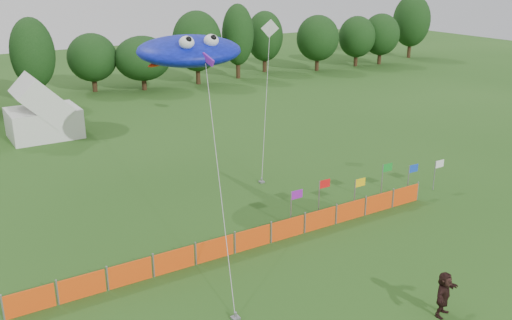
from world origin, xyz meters
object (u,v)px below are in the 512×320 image
spectator_f (444,294)px  stingray_kite (187,50)px  tent_right (43,114)px  barrier_fence (253,238)px

spectator_f → stingray_kite: 19.15m
spectator_f → stingray_kite: size_ratio=0.09×
tent_right → spectator_f: (7.37, -32.49, -0.95)m
tent_right → stingray_kite: (5.35, -14.85, 6.21)m
tent_right → barrier_fence: 24.44m
tent_right → barrier_fence: (4.07, -24.07, -1.36)m
barrier_fence → spectator_f: spectator_f is taller
spectator_f → stingray_kite: (-2.03, 17.64, 7.16)m
tent_right → spectator_f: bearing=-77.2°
barrier_fence → stingray_kite: (1.28, 9.21, 7.57)m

